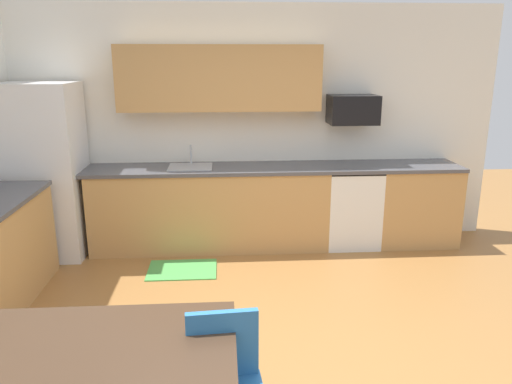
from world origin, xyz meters
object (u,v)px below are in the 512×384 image
object	(u,v)px
refrigerator	(46,172)
dining_table	(94,361)
microwave	(353,110)
chair_near_table	(225,383)
oven_range	(350,206)

from	to	relation	value
refrigerator	dining_table	distance (m)	3.38
microwave	dining_table	world-z (taller)	microwave
dining_table	chair_near_table	bearing A→B (deg)	1.54
refrigerator	oven_range	world-z (taller)	refrigerator
oven_range	chair_near_table	size ratio (longest dim) A/B	1.07
refrigerator	dining_table	bearing A→B (deg)	-68.17
oven_range	chair_near_table	distance (m)	3.51
oven_range	dining_table	bearing A→B (deg)	-123.40
refrigerator	microwave	size ratio (longest dim) A/B	3.46
dining_table	chair_near_table	distance (m)	0.66
chair_near_table	microwave	bearing A→B (deg)	65.84
refrigerator	microwave	distance (m)	3.42
refrigerator	dining_table	xyz separation A→B (m)	(1.25, -3.12, -0.26)
refrigerator	oven_range	distance (m)	3.40
oven_range	dining_table	xyz separation A→B (m)	(-2.11, -3.20, 0.22)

